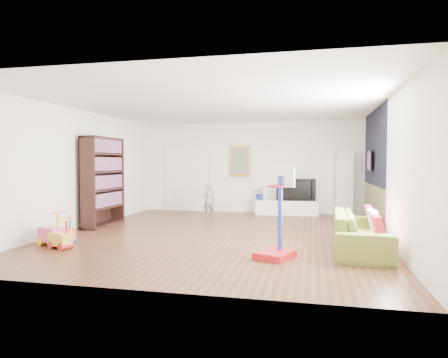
% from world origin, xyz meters
% --- Properties ---
extents(floor, '(6.50, 7.50, 0.00)m').
position_xyz_m(floor, '(0.00, 0.00, 0.00)').
color(floor, brown).
rests_on(floor, ground).
extents(ceiling, '(6.50, 7.50, 0.00)m').
position_xyz_m(ceiling, '(0.00, 0.00, 2.70)').
color(ceiling, white).
rests_on(ceiling, ground).
extents(wall_back, '(6.50, 0.00, 2.70)m').
position_xyz_m(wall_back, '(0.00, 3.75, 1.35)').
color(wall_back, white).
rests_on(wall_back, ground).
extents(wall_front, '(6.50, 0.00, 2.70)m').
position_xyz_m(wall_front, '(0.00, -3.75, 1.35)').
color(wall_front, silver).
rests_on(wall_front, ground).
extents(wall_left, '(0.00, 7.50, 2.70)m').
position_xyz_m(wall_left, '(-3.25, 0.00, 1.35)').
color(wall_left, silver).
rests_on(wall_left, ground).
extents(wall_right, '(0.00, 7.50, 2.70)m').
position_xyz_m(wall_right, '(3.25, 0.00, 1.35)').
color(wall_right, silver).
rests_on(wall_right, ground).
extents(navy_accent, '(0.01, 3.20, 1.70)m').
position_xyz_m(navy_accent, '(3.23, 1.40, 1.85)').
color(navy_accent, black).
rests_on(navy_accent, wall_right).
extents(olive_wainscot, '(0.01, 3.20, 1.00)m').
position_xyz_m(olive_wainscot, '(3.23, 1.40, 0.50)').
color(olive_wainscot, brown).
rests_on(olive_wainscot, wall_right).
extents(doorway, '(1.45, 0.06, 2.10)m').
position_xyz_m(doorway, '(-1.90, 3.71, 1.05)').
color(doorway, white).
rests_on(doorway, ground).
extents(painting_back, '(0.62, 0.06, 0.92)m').
position_xyz_m(painting_back, '(-0.25, 3.71, 1.55)').
color(painting_back, gold).
rests_on(painting_back, wall_back).
extents(artwork_right, '(0.04, 0.56, 0.46)m').
position_xyz_m(artwork_right, '(3.17, 1.60, 1.55)').
color(artwork_right, '#7F3F8C').
rests_on(artwork_right, wall_right).
extents(media_console, '(1.80, 0.51, 0.42)m').
position_xyz_m(media_console, '(1.17, 3.45, 0.21)').
color(media_console, white).
rests_on(media_console, ground).
extents(tall_cabinet, '(0.45, 0.45, 1.86)m').
position_xyz_m(tall_cabinet, '(2.75, 3.47, 0.93)').
color(tall_cabinet, white).
rests_on(tall_cabinet, ground).
extents(bookshelf, '(0.39, 1.44, 2.11)m').
position_xyz_m(bookshelf, '(-2.97, 0.51, 1.05)').
color(bookshelf, black).
rests_on(bookshelf, ground).
extents(sofa, '(0.97, 2.28, 0.65)m').
position_xyz_m(sofa, '(2.71, -0.92, 0.33)').
color(sofa, olive).
rests_on(sofa, ground).
extents(basketball_hoop, '(0.70, 0.76, 1.45)m').
position_xyz_m(basketball_hoop, '(1.32, -1.81, 0.73)').
color(basketball_hoop, '#AB1519').
rests_on(basketball_hoop, ground).
extents(ride_on_yellow, '(0.44, 0.35, 0.52)m').
position_xyz_m(ride_on_yellow, '(-2.43, -1.93, 0.26)').
color(ride_on_yellow, gold).
rests_on(ride_on_yellow, ground).
extents(ride_on_orange, '(0.45, 0.37, 0.52)m').
position_xyz_m(ride_on_orange, '(-2.67, -1.46, 0.26)').
color(ride_on_orange, orange).
rests_on(ride_on_orange, ground).
extents(ride_on_pink, '(0.54, 0.44, 0.62)m').
position_xyz_m(ride_on_pink, '(-2.75, -1.73, 0.31)').
color(ride_on_pink, '#D74083').
rests_on(ride_on_pink, ground).
extents(child, '(0.39, 0.35, 0.91)m').
position_xyz_m(child, '(-0.92, 2.60, 0.45)').
color(child, gray).
rests_on(child, ground).
extents(tv, '(1.11, 0.27, 0.63)m').
position_xyz_m(tv, '(1.42, 3.45, 0.73)').
color(tv, black).
rests_on(tv, media_console).
extents(vase_plant, '(0.38, 0.33, 0.40)m').
position_xyz_m(vase_plant, '(0.40, 3.41, 0.62)').
color(vase_plant, navy).
rests_on(vase_plant, media_console).
extents(pillow_left, '(0.12, 0.37, 0.36)m').
position_xyz_m(pillow_left, '(2.90, -1.58, 0.52)').
color(pillow_left, red).
rests_on(pillow_left, sofa).
extents(pillow_center, '(0.15, 0.40, 0.39)m').
position_xyz_m(pillow_center, '(2.93, -0.92, 0.52)').
color(pillow_center, white).
rests_on(pillow_center, sofa).
extents(pillow_right, '(0.11, 0.40, 0.40)m').
position_xyz_m(pillow_right, '(2.95, -0.31, 0.52)').
color(pillow_right, '#B4224E').
rests_on(pillow_right, sofa).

